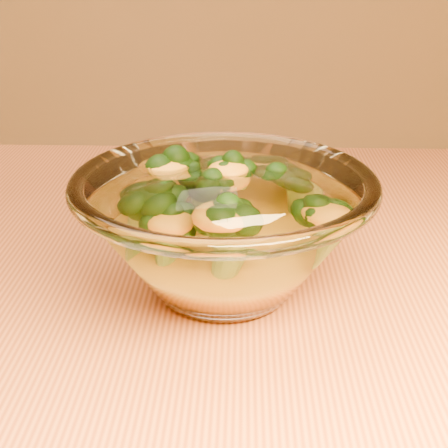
# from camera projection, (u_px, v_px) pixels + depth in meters

# --- Properties ---
(table) EXTENTS (1.20, 0.80, 0.75)m
(table) POSITION_uv_depth(u_px,v_px,m) (116.00, 385.00, 0.57)
(table) COLOR #B56736
(table) RESTS_ON ground
(glass_bowl) EXTENTS (0.24, 0.24, 0.11)m
(glass_bowl) POSITION_uv_depth(u_px,v_px,m) (224.00, 230.00, 0.51)
(glass_bowl) COLOR white
(glass_bowl) RESTS_ON table
(cheese_sauce) EXTENTS (0.14, 0.14, 0.04)m
(cheese_sauce) POSITION_uv_depth(u_px,v_px,m) (224.00, 255.00, 0.52)
(cheese_sauce) COLOR gold
(cheese_sauce) RESTS_ON glass_bowl
(broccoli_heap) EXTENTS (0.17, 0.16, 0.07)m
(broccoli_heap) POSITION_uv_depth(u_px,v_px,m) (218.00, 203.00, 0.51)
(broccoli_heap) COLOR black
(broccoli_heap) RESTS_ON cheese_sauce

